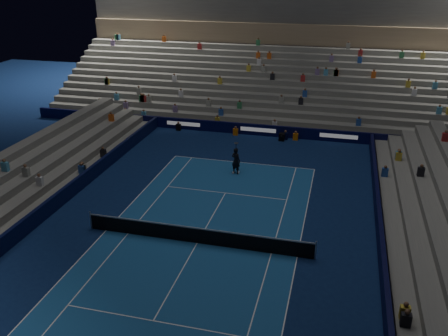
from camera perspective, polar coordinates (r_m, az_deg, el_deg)
name	(u,v)px	position (r m, az deg, el deg)	size (l,w,h in m)	color
ground	(197,243)	(26.55, -3.22, -8.96)	(90.00, 90.00, 0.00)	#0C1D48
court_surface	(197,243)	(26.55, -3.22, -8.95)	(10.97, 23.77, 0.01)	#194E8C
sponsor_barrier_far	(258,130)	(42.71, 4.14, 4.58)	(44.00, 0.25, 1.00)	#080933
sponsor_barrier_east	(382,260)	(25.50, 18.43, -10.44)	(0.25, 37.00, 1.00)	black
sponsor_barrier_west	(40,214)	(30.33, -21.11, -5.17)	(0.25, 37.00, 1.00)	#080D33
grandstand_main	(275,76)	(50.91, 6.18, 10.94)	(44.00, 15.20, 11.20)	slate
tennis_net	(197,235)	(26.28, -3.25, -8.03)	(12.90, 0.10, 1.10)	#B2B2B7
tennis_player	(236,161)	(34.52, 1.43, 0.86)	(0.72, 0.47, 1.97)	black
broadcast_camera	(282,137)	(41.63, 6.93, 3.72)	(0.48, 0.94, 0.64)	black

